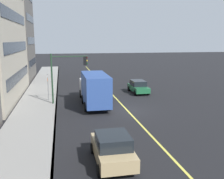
{
  "coord_description": "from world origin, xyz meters",
  "views": [
    {
      "loc": [
        -22.28,
        5.91,
        6.54
      ],
      "look_at": [
        -0.12,
        1.48,
        2.08
      ],
      "focal_mm": 40.76,
      "sensor_mm": 36.0,
      "label": 1
    }
  ],
  "objects": [
    {
      "name": "ground",
      "position": [
        0.0,
        0.0,
        0.0
      ],
      "size": [
        200.0,
        200.0,
        0.0
      ],
      "primitive_type": "plane",
      "color": "black"
    },
    {
      "name": "car_green",
      "position": [
        7.48,
        -3.37,
        0.79
      ],
      "size": [
        4.17,
        1.9,
        1.54
      ],
      "color": "#1E6038",
      "rests_on": "ground"
    },
    {
      "name": "curb_edge",
      "position": [
        0.0,
        6.55,
        0.07
      ],
      "size": [
        80.0,
        0.16,
        0.15
      ],
      "primitive_type": "cube",
      "color": "slate",
      "rests_on": "ground"
    },
    {
      "name": "sidewalk_slab",
      "position": [
        0.0,
        8.44,
        0.07
      ],
      "size": [
        80.0,
        3.95,
        0.15
      ],
      "primitive_type": "cube",
      "color": "gray",
      "rests_on": "ground"
    },
    {
      "name": "car_tan",
      "position": [
        -9.82,
        3.38,
        0.83
      ],
      "size": [
        3.98,
        2.04,
        1.64
      ],
      "color": "tan",
      "rests_on": "ground"
    },
    {
      "name": "street_sign_post",
      "position": [
        4.98,
        7.37,
        1.74
      ],
      "size": [
        0.6,
        0.08,
        2.97
      ],
      "color": "slate",
      "rests_on": "ground"
    },
    {
      "name": "traffic_light_mast",
      "position": [
        3.46,
        5.43,
        3.56
      ],
      "size": [
        0.28,
        3.67,
        5.18
      ],
      "color": "#1E3823",
      "rests_on": "ground"
    },
    {
      "name": "truck_blue",
      "position": [
        2.68,
        2.75,
        1.7
      ],
      "size": [
        8.46,
        2.45,
        3.25
      ],
      "color": "silver",
      "rests_on": "ground"
    },
    {
      "name": "lane_stripe_center",
      "position": [
        0.0,
        0.0,
        0.01
      ],
      "size": [
        80.0,
        0.16,
        0.01
      ],
      "primitive_type": "cube",
      "color": "#D8CC4C",
      "rests_on": "ground"
    }
  ]
}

